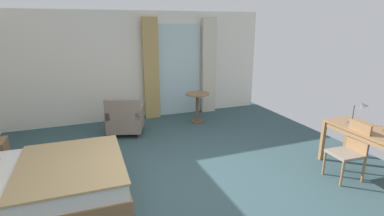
{
  "coord_description": "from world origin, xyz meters",
  "views": [
    {
      "loc": [
        -1.4,
        -3.5,
        2.31
      ],
      "look_at": [
        0.26,
        0.78,
        0.98
      ],
      "focal_mm": 27.48,
      "sensor_mm": 36.0,
      "label": 1
    }
  ],
  "objects_px": {
    "bed": "(40,184)",
    "desk_chair": "(351,148)",
    "writing_desk": "(370,135)",
    "round_cafe_table": "(197,101)",
    "armchair_by_window": "(125,119)",
    "desk_lamp": "(360,109)"
  },
  "relations": [
    {
      "from": "bed",
      "to": "writing_desk",
      "type": "bearing_deg",
      "value": -11.63
    },
    {
      "from": "writing_desk",
      "to": "desk_lamp",
      "type": "xyz_separation_m",
      "value": [
        -0.01,
        0.23,
        0.36
      ]
    },
    {
      "from": "desk_lamp",
      "to": "round_cafe_table",
      "type": "distance_m",
      "value": 3.49
    },
    {
      "from": "armchair_by_window",
      "to": "round_cafe_table",
      "type": "relative_size",
      "value": 1.33
    },
    {
      "from": "writing_desk",
      "to": "round_cafe_table",
      "type": "height_order",
      "value": "writing_desk"
    },
    {
      "from": "desk_lamp",
      "to": "armchair_by_window",
      "type": "xyz_separation_m",
      "value": [
        -3.25,
        2.91,
        -0.68
      ]
    },
    {
      "from": "armchair_by_window",
      "to": "round_cafe_table",
      "type": "xyz_separation_m",
      "value": [
        1.75,
        0.2,
        0.18
      ]
    },
    {
      "from": "desk_chair",
      "to": "bed",
      "type": "bearing_deg",
      "value": 167.41
    },
    {
      "from": "writing_desk",
      "to": "armchair_by_window",
      "type": "relative_size",
      "value": 1.4
    },
    {
      "from": "bed",
      "to": "writing_desk",
      "type": "xyz_separation_m",
      "value": [
        4.72,
        -0.97,
        0.37
      ]
    },
    {
      "from": "bed",
      "to": "desk_chair",
      "type": "height_order",
      "value": "bed"
    },
    {
      "from": "desk_chair",
      "to": "desk_lamp",
      "type": "distance_m",
      "value": 0.67
    },
    {
      "from": "desk_chair",
      "to": "armchair_by_window",
      "type": "height_order",
      "value": "desk_chair"
    },
    {
      "from": "armchair_by_window",
      "to": "desk_chair",
      "type": "bearing_deg",
      "value": -47.27
    },
    {
      "from": "armchair_by_window",
      "to": "desk_lamp",
      "type": "bearing_deg",
      "value": -41.85
    },
    {
      "from": "writing_desk",
      "to": "bed",
      "type": "bearing_deg",
      "value": 168.37
    },
    {
      "from": "desk_chair",
      "to": "armchair_by_window",
      "type": "distance_m",
      "value": 4.27
    },
    {
      "from": "bed",
      "to": "desk_chair",
      "type": "bearing_deg",
      "value": -12.59
    },
    {
      "from": "bed",
      "to": "armchair_by_window",
      "type": "height_order",
      "value": "bed"
    },
    {
      "from": "writing_desk",
      "to": "desk_lamp",
      "type": "distance_m",
      "value": 0.43
    },
    {
      "from": "writing_desk",
      "to": "round_cafe_table",
      "type": "xyz_separation_m",
      "value": [
        -1.51,
        3.34,
        -0.13
      ]
    },
    {
      "from": "round_cafe_table",
      "to": "desk_chair",
      "type": "bearing_deg",
      "value": -70.99
    }
  ]
}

